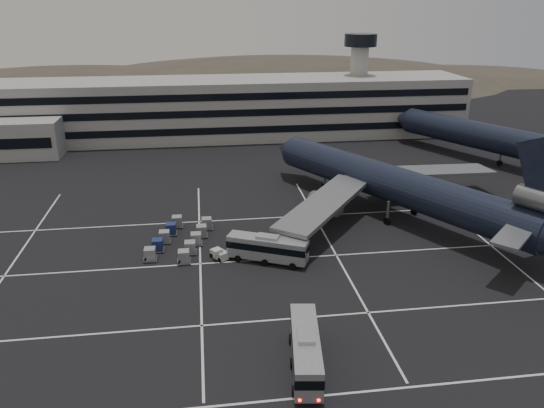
{
  "coord_description": "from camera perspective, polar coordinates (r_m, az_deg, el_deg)",
  "views": [
    {
      "loc": [
        -5.14,
        -57.58,
        31.87
      ],
      "look_at": [
        4.33,
        11.13,
        5.0
      ],
      "focal_mm": 35.0,
      "sensor_mm": 36.0,
      "label": 1
    }
  ],
  "objects": [
    {
      "name": "ground",
      "position": [
        66.01,
        -2.43,
        -7.71
      ],
      "size": [
        260.0,
        260.0,
        0.0
      ],
      "primitive_type": "plane",
      "color": "black",
      "rests_on": "ground"
    },
    {
      "name": "hills",
      "position": [
        232.94,
        -2.04,
        10.29
      ],
      "size": [
        352.0,
        180.0,
        44.0
      ],
      "color": "#38332B",
      "rests_on": "ground"
    },
    {
      "name": "lane_markings",
      "position": [
        66.72,
        -1.67,
        -7.36
      ],
      "size": [
        90.0,
        55.62,
        0.01
      ],
      "color": "silver",
      "rests_on": "ground"
    },
    {
      "name": "tug_b",
      "position": [
        70.05,
        -5.64,
        -5.36
      ],
      "size": [
        2.59,
        2.83,
        1.57
      ],
      "rotation": [
        0.0,
        0.0,
        0.6
      ],
      "color": "#B6B7B2",
      "rests_on": "ground"
    },
    {
      "name": "trijet_main",
      "position": [
        83.58,
        13.19,
        2.03
      ],
      "size": [
        41.98,
        52.56,
        18.08
      ],
      "rotation": [
        0.0,
        0.0,
        0.52
      ],
      "color": "black",
      "rests_on": "ground"
    },
    {
      "name": "bus_near",
      "position": [
        50.25,
        3.63,
        -15.22
      ],
      "size": [
        3.93,
        11.03,
        3.81
      ],
      "rotation": [
        0.0,
        0.0,
        -0.14
      ],
      "color": "gray",
      "rests_on": "ground"
    },
    {
      "name": "terminal",
      "position": [
        131.14,
        -6.85,
        10.06
      ],
      "size": [
        125.0,
        26.0,
        24.0
      ],
      "color": "gray",
      "rests_on": "ground"
    },
    {
      "name": "trijet_far",
      "position": [
        116.67,
        24.01,
        6.24
      ],
      "size": [
        33.79,
        53.29,
        18.08
      ],
      "rotation": [
        0.0,
        0.0,
        0.49
      ],
      "color": "black",
      "rests_on": "ground"
    },
    {
      "name": "bus_far",
      "position": [
        68.36,
        -0.49,
        -4.7
      ],
      "size": [
        10.57,
        6.63,
        3.71
      ],
      "rotation": [
        0.0,
        0.0,
        1.14
      ],
      "color": "gray",
      "rests_on": "ground"
    },
    {
      "name": "uld_cluster",
      "position": [
        74.97,
        -9.84,
        -3.62
      ],
      "size": [
        9.8,
        14.25,
        1.69
      ],
      "rotation": [
        0.0,
        0.0,
        -0.29
      ],
      "color": "#2D2D30",
      "rests_on": "ground"
    }
  ]
}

